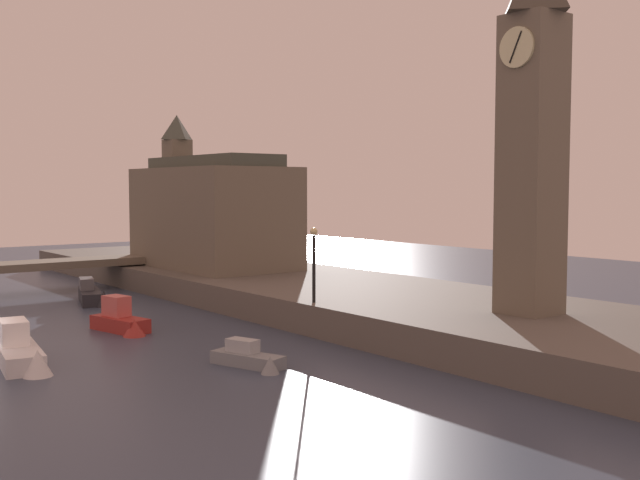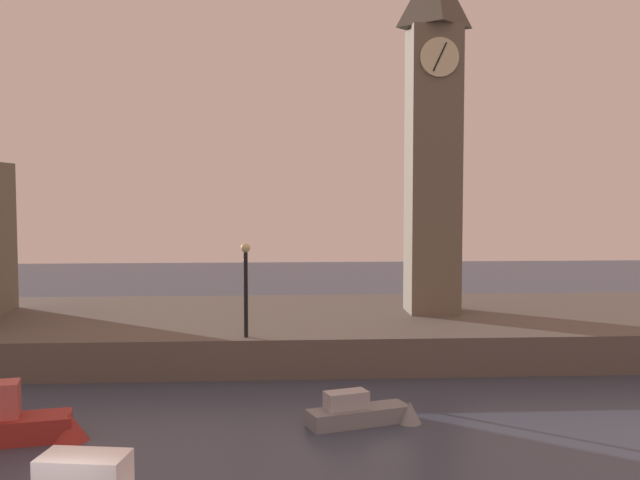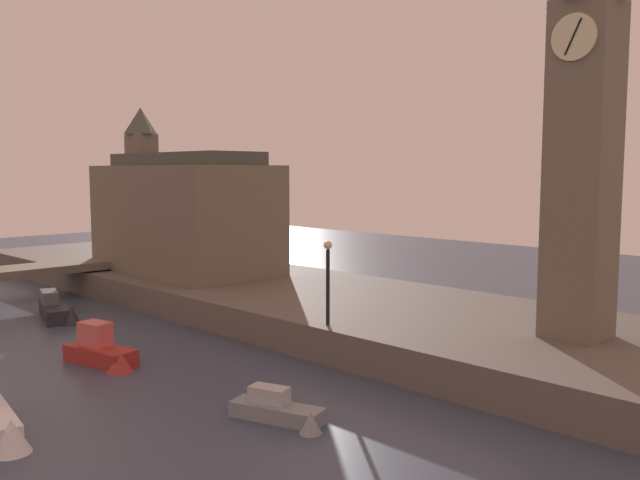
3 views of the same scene
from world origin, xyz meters
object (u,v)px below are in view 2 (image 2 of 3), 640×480
clock_tower (433,130)px  streetlamp (246,278)px  boat_cruiser_grey (368,413)px  boat_dinghy_red (19,423)px

clock_tower → streetlamp: clock_tower is taller
streetlamp → boat_cruiser_grey: 7.93m
boat_dinghy_red → streetlamp: bearing=49.2°
boat_dinghy_red → boat_cruiser_grey: bearing=5.7°
streetlamp → boat_cruiser_grey: size_ratio=0.96×
clock_tower → streetlamp: 11.54m
clock_tower → streetlamp: (-8.21, -5.46, -5.99)m
clock_tower → boat_cruiser_grey: size_ratio=4.31×
clock_tower → boat_cruiser_grey: 15.45m
streetlamp → boat_dinghy_red: (-6.06, -7.02, -3.21)m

